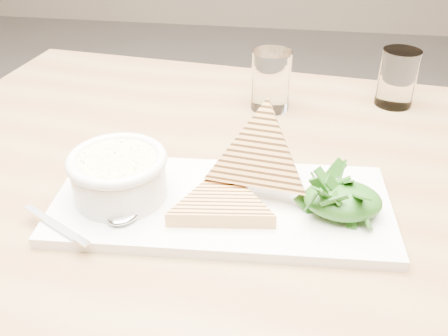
# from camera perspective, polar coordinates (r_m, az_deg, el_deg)

# --- Properties ---
(table_top) EXTENTS (1.31, 0.94, 0.04)m
(table_top) POSITION_cam_1_polar(r_m,az_deg,el_deg) (0.71, 6.79, -2.98)
(table_top) COLOR olive
(table_top) RESTS_ON ground
(table_leg_bl) EXTENTS (0.06, 0.06, 0.72)m
(table_leg_bl) POSITION_cam_1_polar(r_m,az_deg,el_deg) (1.35, -18.13, -5.19)
(table_leg_bl) COLOR olive
(table_leg_bl) RESTS_ON ground
(platter) EXTENTS (0.44, 0.22, 0.01)m
(platter) POSITION_cam_1_polar(r_m,az_deg,el_deg) (0.64, -0.27, -4.18)
(platter) COLOR white
(platter) RESTS_ON table_top
(soup_bowl) EXTENTS (0.12, 0.12, 0.05)m
(soup_bowl) POSITION_cam_1_polar(r_m,az_deg,el_deg) (0.65, -11.84, -1.38)
(soup_bowl) COLOR white
(soup_bowl) RESTS_ON platter
(soup) EXTENTS (0.10, 0.10, 0.01)m
(soup) POSITION_cam_1_polar(r_m,az_deg,el_deg) (0.63, -12.12, 0.77)
(soup) COLOR #FAED9C
(soup) RESTS_ON soup_bowl
(bowl_rim) EXTENTS (0.13, 0.13, 0.01)m
(bowl_rim) POSITION_cam_1_polar(r_m,az_deg,el_deg) (0.63, -12.15, 0.92)
(bowl_rim) COLOR white
(bowl_rim) RESTS_ON soup_bowl
(sandwich_flat) EXTENTS (0.17, 0.17, 0.02)m
(sandwich_flat) POSITION_cam_1_polar(r_m,az_deg,el_deg) (0.62, -0.29, -3.99)
(sandwich_flat) COLOR tan
(sandwich_flat) RESTS_ON platter
(sandwich_lean) EXTENTS (0.17, 0.17, 0.17)m
(sandwich_lean) POSITION_cam_1_polar(r_m,az_deg,el_deg) (0.63, 4.05, 1.19)
(sandwich_lean) COLOR tan
(sandwich_lean) RESTS_ON sandwich_flat
(salad_base) EXTENTS (0.09, 0.07, 0.04)m
(salad_base) POSITION_cam_1_polar(r_m,az_deg,el_deg) (0.62, 13.40, -3.58)
(salad_base) COLOR #0E450D
(salad_base) RESTS_ON platter
(arugula_pile) EXTENTS (0.11, 0.10, 0.05)m
(arugula_pile) POSITION_cam_1_polar(r_m,az_deg,el_deg) (0.62, 13.50, -2.92)
(arugula_pile) COLOR #2C5017
(arugula_pile) RESTS_ON platter
(spoon_bowl) EXTENTS (0.05, 0.06, 0.01)m
(spoon_bowl) POSITION_cam_1_polar(r_m,az_deg,el_deg) (0.61, -11.33, -5.22)
(spoon_bowl) COLOR silver
(spoon_bowl) RESTS_ON platter
(spoon_handle) EXTENTS (0.11, 0.06, 0.00)m
(spoon_handle) POSITION_cam_1_polar(r_m,az_deg,el_deg) (0.62, -18.68, -6.15)
(spoon_handle) COLOR silver
(spoon_handle) RESTS_ON platter
(glass_near) EXTENTS (0.07, 0.07, 0.10)m
(glass_near) POSITION_cam_1_polar(r_m,az_deg,el_deg) (0.88, 5.39, 9.93)
(glass_near) COLOR white
(glass_near) RESTS_ON table_top
(glass_far) EXTENTS (0.07, 0.07, 0.10)m
(glass_far) POSITION_cam_1_polar(r_m,az_deg,el_deg) (0.95, 19.21, 9.69)
(glass_far) COLOR white
(glass_far) RESTS_ON table_top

